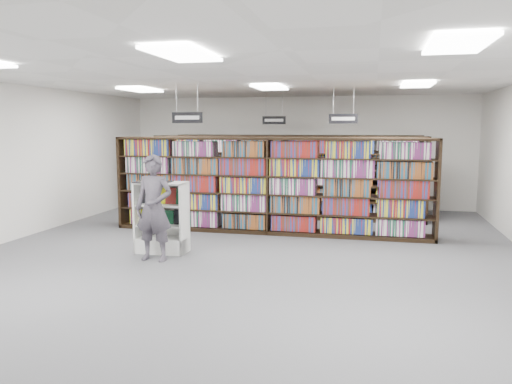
% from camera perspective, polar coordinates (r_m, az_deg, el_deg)
% --- Properties ---
extents(floor, '(12.00, 12.00, 0.00)m').
position_cam_1_polar(floor, '(9.17, -1.02, -7.22)').
color(floor, '#4D4D52').
rests_on(floor, ground).
extents(ceiling, '(10.00, 12.00, 0.10)m').
position_cam_1_polar(ceiling, '(8.92, -1.07, 13.10)').
color(ceiling, white).
rests_on(ceiling, wall_back).
extents(wall_back, '(10.00, 0.10, 3.20)m').
position_cam_1_polar(wall_back, '(14.78, 4.72, 4.60)').
color(wall_back, white).
rests_on(wall_back, ground).
extents(wall_front, '(10.00, 0.10, 3.20)m').
position_cam_1_polar(wall_front, '(3.47, -26.36, -5.22)').
color(wall_front, white).
rests_on(wall_front, ground).
extents(wall_left, '(0.10, 12.00, 3.20)m').
position_cam_1_polar(wall_left, '(11.23, -26.63, 2.97)').
color(wall_left, white).
rests_on(wall_left, ground).
extents(bookshelf_row_near, '(7.00, 0.60, 2.10)m').
position_cam_1_polar(bookshelf_row_near, '(10.90, 1.56, 0.73)').
color(bookshelf_row_near, black).
rests_on(bookshelf_row_near, floor).
extents(bookshelf_row_mid, '(7.00, 0.60, 2.10)m').
position_cam_1_polar(bookshelf_row_mid, '(12.85, 3.37, 1.74)').
color(bookshelf_row_mid, black).
rests_on(bookshelf_row_mid, floor).
extents(bookshelf_row_far, '(7.00, 0.60, 2.10)m').
position_cam_1_polar(bookshelf_row_far, '(14.52, 4.52, 2.38)').
color(bookshelf_row_far, black).
rests_on(bookshelf_row_far, floor).
extents(aisle_sign_left, '(0.65, 0.02, 0.80)m').
position_cam_1_polar(aisle_sign_left, '(10.29, -7.87, 8.54)').
color(aisle_sign_left, '#B2B2B7').
rests_on(aisle_sign_left, ceiling).
extents(aisle_sign_right, '(0.65, 0.02, 0.80)m').
position_cam_1_polar(aisle_sign_right, '(11.62, 9.94, 8.36)').
color(aisle_sign_right, '#B2B2B7').
rests_on(aisle_sign_right, ceiling).
extents(aisle_sign_center, '(0.65, 0.02, 0.80)m').
position_cam_1_polar(aisle_sign_center, '(13.87, 2.07, 8.29)').
color(aisle_sign_center, '#B2B2B7').
rests_on(aisle_sign_center, ceiling).
extents(troffer_front_center, '(0.60, 1.20, 0.04)m').
position_cam_1_polar(troffer_front_center, '(6.07, -8.34, 15.34)').
color(troffer_front_center, white).
rests_on(troffer_front_center, ceiling).
extents(troffer_front_right, '(0.60, 1.20, 0.04)m').
position_cam_1_polar(troffer_front_right, '(5.72, 22.04, 15.38)').
color(troffer_front_right, white).
rests_on(troffer_front_right, ceiling).
extents(troffer_back_left, '(0.60, 1.20, 0.04)m').
position_cam_1_polar(troffer_back_left, '(11.83, -13.07, 11.31)').
color(troffer_back_left, white).
rests_on(troffer_back_left, ceiling).
extents(troffer_back_center, '(0.60, 1.20, 0.04)m').
position_cam_1_polar(troffer_back_center, '(10.86, 1.60, 11.86)').
color(troffer_back_center, white).
rests_on(troffer_back_center, ceiling).
extents(troffer_back_right, '(0.60, 1.20, 0.04)m').
position_cam_1_polar(troffer_back_right, '(10.67, 17.93, 11.59)').
color(troffer_back_right, white).
rests_on(troffer_back_right, ceiling).
extents(endcap_display, '(0.95, 0.49, 1.32)m').
position_cam_1_polar(endcap_display, '(9.48, -10.62, -4.03)').
color(endcap_display, white).
rests_on(endcap_display, floor).
extents(open_book, '(0.68, 0.43, 0.13)m').
position_cam_1_polar(open_book, '(9.30, -11.71, 1.29)').
color(open_book, black).
rests_on(open_book, endcap_display).
extents(shopper, '(0.69, 0.46, 1.85)m').
position_cam_1_polar(shopper, '(8.83, -11.59, -1.81)').
color(shopper, '#4A444E').
rests_on(shopper, floor).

